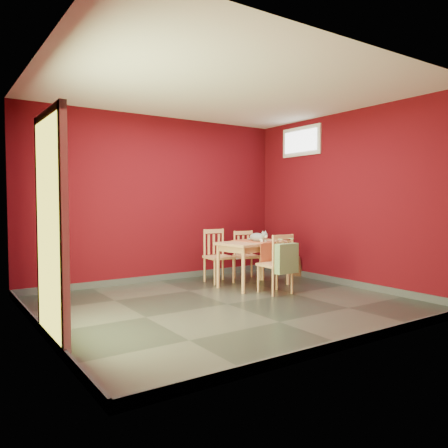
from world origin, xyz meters
TOP-DOWN VIEW (x-y plane):
  - ground at (0.00, 0.00)m, footprint 4.50×4.50m
  - room_shell at (0.00, 0.00)m, footprint 4.50×4.50m
  - doorway at (-2.23, -0.40)m, footprint 0.06×1.01m
  - window at (2.23, 1.00)m, footprint 0.05×0.90m
  - outlet_plate at (1.60, 1.99)m, footprint 0.08×0.02m
  - dining_table at (1.00, 0.74)m, footprint 1.20×0.81m
  - table_runner at (1.00, 0.63)m, footprint 0.42×0.72m
  - chair_far_left at (0.74, 1.36)m, footprint 0.43×0.43m
  - chair_far_right at (1.30, 1.33)m, footprint 0.45×0.45m
  - chair_near at (0.95, 0.14)m, footprint 0.41×0.41m
  - tote_bag at (0.94, -0.07)m, footprint 0.35×0.20m
  - cat at (1.04, 0.69)m, footprint 0.35×0.42m
  - picture_frame at (2.19, 1.14)m, footprint 0.14×0.37m

SIDE VIEW (x-z plane):
  - ground at x=0.00m, z-range 0.00..0.00m
  - room_shell at x=0.00m, z-range -2.20..2.30m
  - picture_frame at x=2.19m, z-range 0.00..0.36m
  - outlet_plate at x=1.60m, z-range 0.24..0.36m
  - chair_far_right at x=1.30m, z-range 0.01..0.82m
  - chair_near at x=0.95m, z-range 0.01..0.86m
  - chair_far_left at x=0.74m, z-range 0.01..0.87m
  - tote_bag at x=0.94m, z-range 0.29..0.77m
  - dining_table at x=1.00m, z-range 0.26..0.96m
  - table_runner at x=1.00m, z-range 0.47..0.81m
  - cat at x=1.04m, z-range 0.69..0.88m
  - doorway at x=-2.23m, z-range 0.06..2.19m
  - window at x=2.23m, z-range 2.10..2.60m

